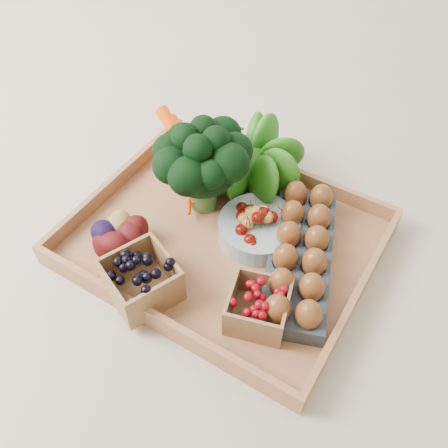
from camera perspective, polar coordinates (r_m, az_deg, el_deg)
The scene contains 10 objects.
ground at distance 0.98m, azimuth -0.00°, elevation -2.32°, with size 4.00×4.00×0.00m, color beige.
tray at distance 0.97m, azimuth -0.00°, elevation -2.04°, with size 0.55×0.45×0.01m, color #AF7549.
carrots at distance 1.09m, azimuth -4.09°, elevation 7.16°, with size 0.21×0.15×0.05m, color #EF3C00, non-canonical shape.
lettuce at distance 1.03m, azimuth 2.97°, elevation 7.91°, with size 0.15×0.15×0.15m, color #215C0E.
broccoli at distance 0.98m, azimuth -2.49°, elevation 5.17°, with size 0.18×0.18×0.14m, color black, non-canonical shape.
cherry_bowl at distance 0.96m, azimuth 3.98°, elevation -0.57°, with size 0.16×0.16×0.04m, color #8C9EA5.
egg_carton at distance 0.93m, azimuth 8.59°, elevation -3.99°, with size 0.11×0.32×0.04m, color #363D45.
potatoes at distance 0.94m, azimuth -12.14°, elevation -0.98°, with size 0.15×0.15×0.09m, color #3D090A, non-canonical shape.
punnet_blackberry at distance 0.88m, azimuth -9.45°, elevation -6.29°, with size 0.11×0.11×0.08m, color black.
punnet_raspberry at distance 0.84m, azimuth 3.92°, elevation -9.43°, with size 0.10×0.10×0.07m, color maroon.
Camera 1 is at (0.32, -0.53, 0.76)m, focal length 40.00 mm.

